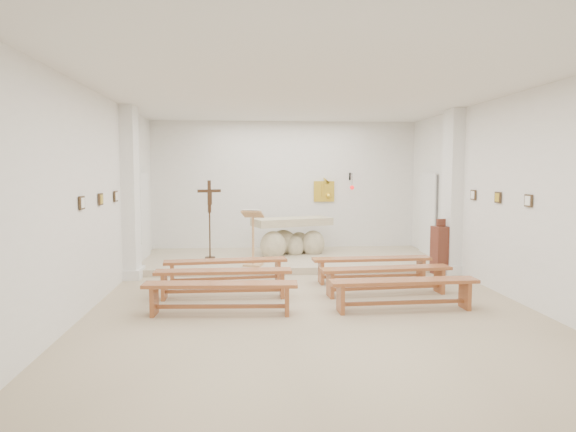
{
  "coord_description": "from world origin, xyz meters",
  "views": [
    {
      "loc": [
        -1.03,
        -8.64,
        2.19
      ],
      "look_at": [
        -0.19,
        1.6,
        1.29
      ],
      "focal_mm": 32.0,
      "sensor_mm": 36.0,
      "label": 1
    }
  ],
  "objects": [
    {
      "name": "wall_left",
      "position": [
        -3.49,
        0.0,
        1.75
      ],
      "size": [
        0.02,
        10.0,
        3.5
      ],
      "primitive_type": "cube",
      "color": "white",
      "rests_on": "ground"
    },
    {
      "name": "radiator_right",
      "position": [
        3.43,
        2.7,
        0.27
      ],
      "size": [
        0.1,
        0.85,
        0.52
      ],
      "primitive_type": "cube",
      "color": "silver",
      "rests_on": "ground"
    },
    {
      "name": "pilaster_right",
      "position": [
        3.37,
        2.0,
        1.75
      ],
      "size": [
        0.26,
        0.55,
        3.5
      ],
      "primitive_type": "cube",
      "color": "white",
      "rests_on": "ground"
    },
    {
      "name": "bench_right_second",
      "position": [
        1.43,
        0.14,
        0.37
      ],
      "size": [
        2.37,
        0.56,
        0.5
      ],
      "rotation": [
        0.0,
        0.0,
        0.08
      ],
      "color": "#98512C",
      "rests_on": "ground"
    },
    {
      "name": "radiator_left",
      "position": [
        -3.43,
        2.7,
        0.27
      ],
      "size": [
        0.1,
        0.85,
        0.52
      ],
      "primitive_type": "cube",
      "color": "silver",
      "rests_on": "ground"
    },
    {
      "name": "sanctuary_platform",
      "position": [
        0.0,
        3.5,
        0.07
      ],
      "size": [
        6.98,
        3.0,
        0.15
      ],
      "primitive_type": "cube",
      "color": "#BEAE92",
      "rests_on": "ground"
    },
    {
      "name": "wall_back",
      "position": [
        0.0,
        4.99,
        1.75
      ],
      "size": [
        7.0,
        0.02,
        3.5
      ],
      "primitive_type": "cube",
      "color": "white",
      "rests_on": "ground"
    },
    {
      "name": "ground",
      "position": [
        0.0,
        0.0,
        0.0
      ],
      "size": [
        7.0,
        10.0,
        0.0
      ],
      "primitive_type": "cube",
      "color": "#CAB592",
      "rests_on": "ground"
    },
    {
      "name": "crucifix_stand",
      "position": [
        -1.89,
        3.4,
        1.21
      ],
      "size": [
        0.53,
        0.24,
        1.83
      ],
      "rotation": [
        0.0,
        0.0,
        0.35
      ],
      "color": "#3D2513",
      "rests_on": "sanctuary_platform"
    },
    {
      "name": "bench_left_second",
      "position": [
        -1.43,
        0.14,
        0.37
      ],
      "size": [
        2.35,
        0.38,
        0.5
      ],
      "rotation": [
        0.0,
        0.0,
        -0.0
      ],
      "color": "#98512C",
      "rests_on": "ground"
    },
    {
      "name": "station_frame_right_mid",
      "position": [
        3.47,
        0.2,
        1.72
      ],
      "size": [
        0.03,
        0.2,
        0.2
      ],
      "primitive_type": "cube",
      "color": "#3F2E1C",
      "rests_on": "wall_right"
    },
    {
      "name": "bench_right_front",
      "position": [
        1.43,
        1.17,
        0.37
      ],
      "size": [
        2.36,
        0.46,
        0.5
      ],
      "rotation": [
        0.0,
        0.0,
        0.04
      ],
      "color": "#98512C",
      "rests_on": "ground"
    },
    {
      "name": "potted_plant",
      "position": [
        -0.31,
        3.83,
        0.39
      ],
      "size": [
        0.56,
        0.55,
        0.48
      ],
      "primitive_type": "imported",
      "rotation": [
        0.0,
        0.0,
        0.64
      ],
      "color": "#2B6227",
      "rests_on": "sanctuary_platform"
    },
    {
      "name": "bench_left_third",
      "position": [
        -1.43,
        -0.9,
        0.37
      ],
      "size": [
        2.36,
        0.52,
        0.5
      ],
      "rotation": [
        0.0,
        0.0,
        -0.06
      ],
      "color": "#98512C",
      "rests_on": "ground"
    },
    {
      "name": "ceiling",
      "position": [
        0.0,
        0.0,
        3.49
      ],
      "size": [
        7.0,
        10.0,
        0.02
      ],
      "primitive_type": "cube",
      "color": "silver",
      "rests_on": "wall_back"
    },
    {
      "name": "station_frame_left_rear",
      "position": [
        -3.47,
        1.2,
        1.72
      ],
      "size": [
        0.03,
        0.2,
        0.2
      ],
      "primitive_type": "cube",
      "color": "#3F2E1C",
      "rests_on": "wall_left"
    },
    {
      "name": "station_frame_right_rear",
      "position": [
        3.47,
        1.2,
        1.72
      ],
      "size": [
        0.03,
        0.2,
        0.2
      ],
      "primitive_type": "cube",
      "color": "#3F2E1C",
      "rests_on": "wall_right"
    },
    {
      "name": "gold_wall_relief",
      "position": [
        1.05,
        4.96,
        1.65
      ],
      "size": [
        0.55,
        0.04,
        0.55
      ],
      "primitive_type": "cube",
      "color": "gold",
      "rests_on": "wall_back"
    },
    {
      "name": "sanctuary_lamp",
      "position": [
        1.75,
        4.71,
        1.81
      ],
      "size": [
        0.11,
        0.36,
        0.44
      ],
      "color": "black",
      "rests_on": "wall_back"
    },
    {
      "name": "station_frame_left_mid",
      "position": [
        -3.47,
        0.2,
        1.72
      ],
      "size": [
        0.03,
        0.2,
        0.2
      ],
      "primitive_type": "cube",
      "color": "#3F2E1C",
      "rests_on": "wall_left"
    },
    {
      "name": "altar",
      "position": [
        0.07,
        3.81,
        0.53
      ],
      "size": [
        2.05,
        1.33,
        0.99
      ],
      "rotation": [
        0.0,
        0.0,
        0.34
      ],
      "color": "beige",
      "rests_on": "sanctuary_platform"
    },
    {
      "name": "lectern",
      "position": [
        -0.89,
        2.34,
        0.76
      ],
      "size": [
        0.52,
        0.47,
        1.24
      ],
      "rotation": [
        0.0,
        0.0,
        -0.27
      ],
      "color": "tan",
      "rests_on": "sanctuary_platform"
    },
    {
      "name": "wall_right",
      "position": [
        3.49,
        0.0,
        1.75
      ],
      "size": [
        0.02,
        10.0,
        3.5
      ],
      "primitive_type": "cube",
      "color": "white",
      "rests_on": "ground"
    },
    {
      "name": "bench_right_third",
      "position": [
        1.43,
        -0.9,
        0.37
      ],
      "size": [
        2.36,
        0.45,
        0.5
      ],
      "rotation": [
        0.0,
        0.0,
        0.03
      ],
      "color": "#98512C",
      "rests_on": "ground"
    },
    {
      "name": "station_frame_right_front",
      "position": [
        3.47,
        -0.8,
        1.72
      ],
      "size": [
        0.03,
        0.2,
        0.2
      ],
      "primitive_type": "cube",
      "color": "#3F2E1C",
      "rests_on": "wall_right"
    },
    {
      "name": "station_frame_left_front",
      "position": [
        -3.47,
        -0.8,
        1.72
      ],
      "size": [
        0.03,
        0.2,
        0.2
      ],
      "primitive_type": "cube",
      "color": "#3F2E1C",
      "rests_on": "wall_left"
    },
    {
      "name": "pilaster_left",
      "position": [
        -3.37,
        2.0,
        1.75
      ],
      "size": [
        0.26,
        0.55,
        3.5
      ],
      "primitive_type": "cube",
      "color": "white",
      "rests_on": "ground"
    },
    {
      "name": "donation_pedestal",
      "position": [
        3.1,
        1.9,
        0.52
      ],
      "size": [
        0.37,
        0.37,
        1.18
      ],
      "rotation": [
        0.0,
        0.0,
        0.21
      ],
      "color": "#592319",
      "rests_on": "ground"
    },
    {
      "name": "bench_left_front",
      "position": [
        -1.43,
        1.17,
        0.37
      ],
      "size": [
        2.37,
        0.61,
        0.5
      ],
      "rotation": [
        0.0,
        0.0,
        0.1
      ],
      "color": "#98512C",
      "rests_on": "ground"
    }
  ]
}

